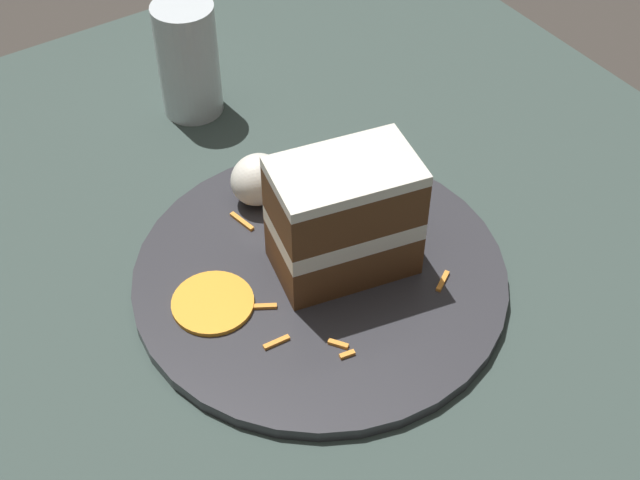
# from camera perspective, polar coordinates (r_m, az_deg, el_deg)

# --- Properties ---
(ground_plane) EXTENTS (6.00, 6.00, 0.00)m
(ground_plane) POSITION_cam_1_polar(r_m,az_deg,el_deg) (0.78, -3.99, -2.37)
(ground_plane) COLOR #38332D
(ground_plane) RESTS_ON ground
(dining_table) EXTENTS (0.91, 0.83, 0.02)m
(dining_table) POSITION_cam_1_polar(r_m,az_deg,el_deg) (0.77, -4.04, -1.75)
(dining_table) COLOR #384742
(dining_table) RESTS_ON ground
(plate) EXTENTS (0.31, 0.31, 0.01)m
(plate) POSITION_cam_1_polar(r_m,az_deg,el_deg) (0.74, 0.00, -2.33)
(plate) COLOR #333338
(plate) RESTS_ON dining_table
(cake_slice) EXTENTS (0.12, 0.09, 0.11)m
(cake_slice) POSITION_cam_1_polar(r_m,az_deg,el_deg) (0.70, 1.55, 1.46)
(cake_slice) COLOR brown
(cake_slice) RESTS_ON plate
(cream_dollop) EXTENTS (0.05, 0.04, 0.05)m
(cream_dollop) POSITION_cam_1_polar(r_m,az_deg,el_deg) (0.78, -4.00, 3.88)
(cream_dollop) COLOR white
(cream_dollop) RESTS_ON plate
(orange_garnish) EXTENTS (0.07, 0.07, 0.00)m
(orange_garnish) POSITION_cam_1_polar(r_m,az_deg,el_deg) (0.71, -6.88, -4.02)
(orange_garnish) COLOR orange
(orange_garnish) RESTS_ON plate
(carrot_shreds_scatter) EXTENTS (0.19, 0.19, 0.00)m
(carrot_shreds_scatter) POSITION_cam_1_polar(r_m,az_deg,el_deg) (0.73, 0.22, -1.97)
(carrot_shreds_scatter) COLOR orange
(carrot_shreds_scatter) RESTS_ON plate
(drinking_glass) EXTENTS (0.06, 0.06, 0.12)m
(drinking_glass) POSITION_cam_1_polar(r_m,az_deg,el_deg) (0.90, -8.38, 10.92)
(drinking_glass) COLOR silver
(drinking_glass) RESTS_ON dining_table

